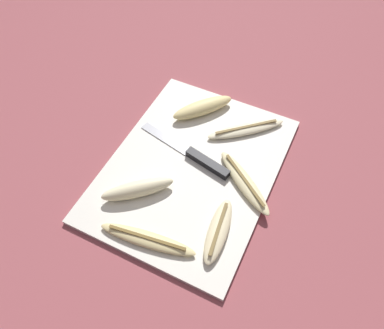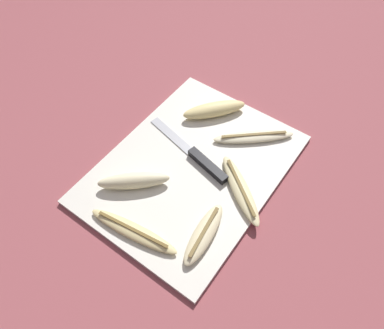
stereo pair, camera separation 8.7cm
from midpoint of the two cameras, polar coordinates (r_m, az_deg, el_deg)
name	(u,v)px [view 2 (the right image)]	position (r m, az deg, el deg)	size (l,w,h in m)	color
ground_plane	(192,170)	(0.88, 2.80, -1.02)	(4.00, 4.00, 0.00)	#93474C
cutting_board	(192,168)	(0.88, 2.81, -0.80)	(0.50, 0.37, 0.01)	silver
knife	(201,159)	(0.88, 4.16, 0.57)	(0.08, 0.26, 0.02)	black
banana_golden_short	(214,110)	(0.97, 5.99, 8.17)	(0.15, 0.14, 0.03)	#EDD689
banana_pale_long	(134,181)	(0.83, -5.96, -2.69)	(0.13, 0.14, 0.04)	beige
banana_bright_far	(254,137)	(0.94, 11.99, 4.00)	(0.16, 0.17, 0.02)	beige
banana_spotted_left	(132,230)	(0.79, -5.96, -10.20)	(0.06, 0.21, 0.02)	#DBC684
banana_cream_curved	(204,234)	(0.78, 5.05, -10.73)	(0.16, 0.06, 0.02)	beige
banana_soft_right	(240,189)	(0.84, 10.33, -3.97)	(0.14, 0.18, 0.02)	beige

